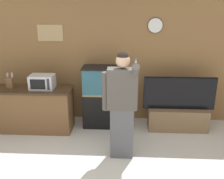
% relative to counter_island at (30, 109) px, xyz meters
% --- Properties ---
extents(wall_back_paneled, '(10.00, 0.08, 2.60)m').
position_rel_counter_island_xyz_m(wall_back_paneled, '(1.52, 0.66, 0.86)').
color(wall_back_paneled, olive).
rests_on(wall_back_paneled, ground_plane).
extents(counter_island, '(1.74, 0.60, 0.89)m').
position_rel_counter_island_xyz_m(counter_island, '(0.00, 0.00, 0.00)').
color(counter_island, brown).
rests_on(counter_island, ground_plane).
extents(microwave, '(0.47, 0.34, 0.28)m').
position_rel_counter_island_xyz_m(microwave, '(0.30, 0.02, 0.58)').
color(microwave, silver).
rests_on(microwave, counter_island).
extents(knife_block, '(0.13, 0.11, 0.31)m').
position_rel_counter_island_xyz_m(knife_block, '(-0.36, 0.03, 0.55)').
color(knife_block, brown).
rests_on(knife_block, counter_island).
extents(aquarium_on_stand, '(0.83, 0.48, 1.29)m').
position_rel_counter_island_xyz_m(aquarium_on_stand, '(1.48, 0.27, 0.20)').
color(aquarium_on_stand, black).
rests_on(aquarium_on_stand, ground_plane).
extents(tv_on_stand, '(1.45, 0.40, 1.13)m').
position_rel_counter_island_xyz_m(tv_on_stand, '(3.03, 0.16, -0.11)').
color(tv_on_stand, brown).
rests_on(tv_on_stand, ground_plane).
extents(person_standing, '(0.57, 0.43, 1.82)m').
position_rel_counter_island_xyz_m(person_standing, '(1.88, -0.88, 0.50)').
color(person_standing, '#515156').
rests_on(person_standing, ground_plane).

